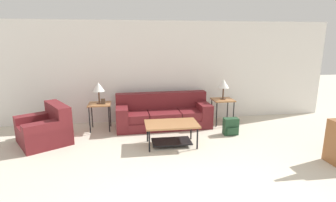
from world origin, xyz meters
TOP-DOWN VIEW (x-y plane):
  - wall_back at (0.00, 4.31)m, footprint 9.08×0.06m
  - couch at (-0.11, 3.72)m, footprint 2.33×0.93m
  - armchair at (-2.70, 3.03)m, footprint 1.29×1.32m
  - coffee_table at (-0.10, 2.49)m, footprint 1.07×0.66m
  - side_table_left at (-1.64, 3.70)m, footprint 0.52×0.49m
  - side_table_right at (1.42, 3.70)m, footprint 0.52×0.49m
  - table_lamp_left at (-1.64, 3.70)m, footprint 0.27×0.27m
  - table_lamp_right at (1.42, 3.70)m, footprint 0.27×0.27m
  - backpack at (1.34, 2.91)m, footprint 0.33×0.26m
  - picture_frame at (-1.55, 3.63)m, footprint 0.10×0.04m

SIDE VIEW (x-z plane):
  - backpack at x=1.34m, z-range -0.01..0.38m
  - armchair at x=-2.70m, z-range -0.11..0.69m
  - couch at x=-0.11m, z-range -0.11..0.71m
  - coffee_table at x=-0.10m, z-range 0.11..0.59m
  - side_table_left at x=-1.64m, z-range 0.25..0.90m
  - side_table_right at x=1.42m, z-range 0.25..0.90m
  - picture_frame at x=-1.55m, z-range 0.65..0.78m
  - table_lamp_left at x=-1.64m, z-range 0.78..1.30m
  - table_lamp_right at x=1.42m, z-range 0.78..1.30m
  - wall_back at x=0.00m, z-range 0.00..2.60m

